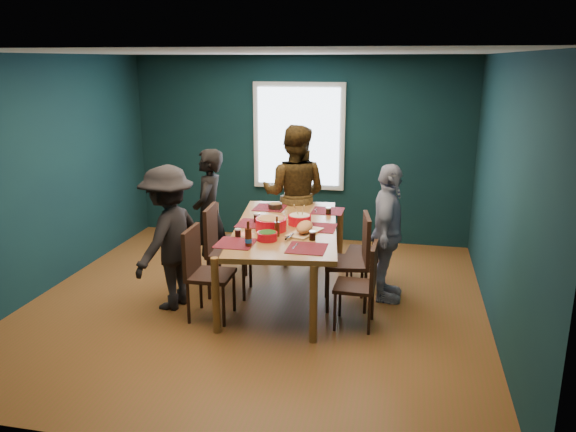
# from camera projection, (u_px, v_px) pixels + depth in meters

# --- Properties ---
(room) EXTENTS (5.01, 5.01, 2.71)m
(room) POSITION_uv_depth(u_px,v_px,m) (260.00, 179.00, 6.16)
(room) COLOR brown
(room) RESTS_ON ground
(dining_table) EXTENTS (1.41, 2.35, 0.84)m
(dining_table) POSITION_uv_depth(u_px,v_px,m) (286.00, 233.00, 6.28)
(dining_table) COLOR olive
(dining_table) RESTS_ON floor
(chair_left_far) EXTENTS (0.49, 0.49, 0.87)m
(chair_left_far) POSITION_uv_depth(u_px,v_px,m) (225.00, 234.00, 7.08)
(chair_left_far) COLOR black
(chair_left_far) RESTS_ON floor
(chair_left_mid) EXTENTS (0.51, 0.51, 1.04)m
(chair_left_mid) POSITION_uv_depth(u_px,v_px,m) (221.00, 243.00, 6.41)
(chair_left_mid) COLOR black
(chair_left_mid) RESTS_ON floor
(chair_left_near) EXTENTS (0.45, 0.45, 0.97)m
(chair_left_near) POSITION_uv_depth(u_px,v_px,m) (202.00, 266.00, 5.81)
(chair_left_near) COLOR black
(chair_left_near) RESTS_ON floor
(chair_right_far) EXTENTS (0.40, 0.40, 0.83)m
(chair_right_far) POSITION_uv_depth(u_px,v_px,m) (370.00, 246.00, 6.72)
(chair_right_far) COLOR black
(chair_right_far) RESTS_ON floor
(chair_right_mid) EXTENTS (0.54, 0.54, 1.04)m
(chair_right_mid) POSITION_uv_depth(u_px,v_px,m) (355.00, 254.00, 6.07)
(chair_right_mid) COLOR black
(chair_right_mid) RESTS_ON floor
(chair_right_near) EXTENTS (0.41, 0.41, 0.88)m
(chair_right_near) POSITION_uv_depth(u_px,v_px,m) (363.00, 279.00, 5.61)
(chair_right_near) COLOR black
(chair_right_near) RESTS_ON floor
(person_far_left) EXTENTS (0.43, 0.62, 1.61)m
(person_far_left) POSITION_uv_depth(u_px,v_px,m) (209.00, 215.00, 6.84)
(person_far_left) COLOR black
(person_far_left) RESTS_ON floor
(person_back) EXTENTS (0.91, 0.72, 1.83)m
(person_back) POSITION_uv_depth(u_px,v_px,m) (295.00, 194.00, 7.39)
(person_back) COLOR black
(person_back) RESTS_ON floor
(person_right) EXTENTS (0.40, 0.92, 1.55)m
(person_right) POSITION_uv_depth(u_px,v_px,m) (387.00, 233.00, 6.20)
(person_right) COLOR white
(person_right) RESTS_ON floor
(person_near_left) EXTENTS (0.78, 1.11, 1.57)m
(person_near_left) POSITION_uv_depth(u_px,v_px,m) (169.00, 238.00, 6.02)
(person_near_left) COLOR black
(person_near_left) RESTS_ON floor
(bowl_salad) EXTENTS (0.34, 0.34, 0.14)m
(bowl_salad) POSITION_uv_depth(u_px,v_px,m) (271.00, 224.00, 6.08)
(bowl_salad) COLOR red
(bowl_salad) RESTS_ON dining_table
(bowl_dumpling) EXTENTS (0.26, 0.26, 0.24)m
(bowl_dumpling) POSITION_uv_depth(u_px,v_px,m) (300.00, 219.00, 6.30)
(bowl_dumpling) COLOR red
(bowl_dumpling) RESTS_ON dining_table
(bowl_herbs) EXTENTS (0.21, 0.21, 0.09)m
(bowl_herbs) POSITION_uv_depth(u_px,v_px,m) (267.00, 236.00, 5.74)
(bowl_herbs) COLOR red
(bowl_herbs) RESTS_ON dining_table
(cutting_board) EXTENTS (0.36, 0.59, 0.12)m
(cutting_board) POSITION_uv_depth(u_px,v_px,m) (305.00, 228.00, 5.97)
(cutting_board) COLOR tan
(cutting_board) RESTS_ON dining_table
(small_bowl) EXTENTS (0.17, 0.17, 0.07)m
(small_bowl) POSITION_uv_depth(u_px,v_px,m) (275.00, 206.00, 6.95)
(small_bowl) COLOR black
(small_bowl) RESTS_ON dining_table
(beer_bottle_a) EXTENTS (0.07, 0.07, 0.26)m
(beer_bottle_a) POSITION_uv_depth(u_px,v_px,m) (248.00, 237.00, 5.54)
(beer_bottle_a) COLOR #40160B
(beer_bottle_a) RESTS_ON dining_table
(beer_bottle_b) EXTENTS (0.06, 0.06, 0.22)m
(beer_bottle_b) POSITION_uv_depth(u_px,v_px,m) (277.00, 228.00, 5.86)
(beer_bottle_b) COLOR #40160B
(beer_bottle_b) RESTS_ON dining_table
(cola_glass_a) EXTENTS (0.07, 0.07, 0.09)m
(cola_glass_a) POSITION_uv_depth(u_px,v_px,m) (238.00, 232.00, 5.85)
(cola_glass_a) COLOR black
(cola_glass_a) RESTS_ON dining_table
(cola_glass_b) EXTENTS (0.07, 0.07, 0.10)m
(cola_glass_b) POSITION_uv_depth(u_px,v_px,m) (313.00, 235.00, 5.75)
(cola_glass_b) COLOR black
(cola_glass_b) RESTS_ON dining_table
(cola_glass_c) EXTENTS (0.06, 0.06, 0.09)m
(cola_glass_c) POSITION_uv_depth(u_px,v_px,m) (328.00, 211.00, 6.69)
(cola_glass_c) COLOR black
(cola_glass_c) RESTS_ON dining_table
(cola_glass_d) EXTENTS (0.08, 0.08, 0.11)m
(cola_glass_d) POSITION_uv_depth(u_px,v_px,m) (257.00, 217.00, 6.36)
(cola_glass_d) COLOR black
(cola_glass_d) RESTS_ON dining_table
(napkin_a) EXTENTS (0.13, 0.13, 0.00)m
(napkin_a) POSITION_uv_depth(u_px,v_px,m) (321.00, 227.00, 6.20)
(napkin_a) COLOR #E56A60
(napkin_a) RESTS_ON dining_table
(napkin_b) EXTENTS (0.18, 0.18, 0.00)m
(napkin_b) POSITION_uv_depth(u_px,v_px,m) (245.00, 234.00, 5.95)
(napkin_b) COLOR #E56A60
(napkin_b) RESTS_ON dining_table
(napkin_c) EXTENTS (0.13, 0.13, 0.00)m
(napkin_c) POSITION_uv_depth(u_px,v_px,m) (309.00, 246.00, 5.56)
(napkin_c) COLOR #E56A60
(napkin_c) RESTS_ON dining_table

